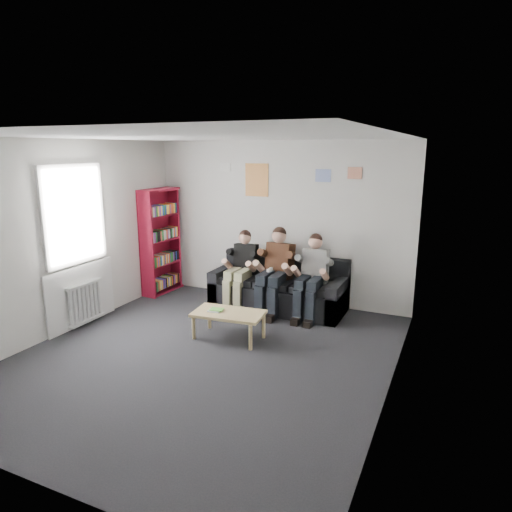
{
  "coord_description": "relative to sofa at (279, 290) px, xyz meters",
  "views": [
    {
      "loc": [
        2.79,
        -4.59,
        2.57
      ],
      "look_at": [
        0.12,
        1.3,
        1.04
      ],
      "focal_mm": 32.0,
      "sensor_mm": 36.0,
      "label": 1
    }
  ],
  "objects": [
    {
      "name": "poster_large",
      "position": [
        -0.58,
        0.4,
        1.75
      ],
      "size": [
        0.42,
        0.01,
        0.55
      ],
      "primitive_type": "cube",
      "color": "gold",
      "rests_on": "room_shell"
    },
    {
      "name": "poster_blue",
      "position": [
        0.57,
        0.4,
        1.85
      ],
      "size": [
        0.25,
        0.01,
        0.2
      ],
      "primitive_type": "cube",
      "color": "#4070DB",
      "rests_on": "room_shell"
    },
    {
      "name": "person_left",
      "position": [
        -0.6,
        -0.2,
        0.33
      ],
      "size": [
        0.38,
        0.8,
        1.26
      ],
      "rotation": [
        0.0,
        0.0,
        0.14
      ],
      "color": "black",
      "rests_on": "sofa"
    },
    {
      "name": "person_right",
      "position": [
        0.6,
        -0.2,
        0.35
      ],
      "size": [
        0.39,
        0.84,
        1.3
      ],
      "rotation": [
        0.0,
        0.0,
        0.02
      ],
      "color": "white",
      "rests_on": "sofa"
    },
    {
      "name": "coffee_table",
      "position": [
        -0.17,
        -1.46,
        0.04
      ],
      "size": [
        0.96,
        0.53,
        0.38
      ],
      "rotation": [
        0.0,
        0.0,
        0.1
      ],
      "color": "tan",
      "rests_on": "ground"
    },
    {
      "name": "poster_pink",
      "position": [
        1.07,
        0.4,
        1.9
      ],
      "size": [
        0.22,
        0.01,
        0.18
      ],
      "primitive_type": "cube",
      "color": "#CD4088",
      "rests_on": "room_shell"
    },
    {
      "name": "game_cases",
      "position": [
        -0.35,
        -1.5,
        0.1
      ],
      "size": [
        0.19,
        0.16,
        0.03
      ],
      "rotation": [
        0.0,
        0.0,
        0.09
      ],
      "color": "silver",
      "rests_on": "coffee_table"
    },
    {
      "name": "bookshelf",
      "position": [
        -2.27,
        -0.06,
        0.64
      ],
      "size": [
        0.28,
        0.85,
        1.88
      ],
      "rotation": [
        0.0,
        0.0,
        -0.08
      ],
      "color": "maroon",
      "rests_on": "ground"
    },
    {
      "name": "poster_sign",
      "position": [
        -1.18,
        0.4,
        1.95
      ],
      "size": [
        0.2,
        0.01,
        0.14
      ],
      "primitive_type": "cube",
      "color": "white",
      "rests_on": "room_shell"
    },
    {
      "name": "room_shell",
      "position": [
        -0.18,
        -2.09,
        1.05
      ],
      "size": [
        5.0,
        5.0,
        5.0
      ],
      "color": "black",
      "rests_on": "ground"
    },
    {
      "name": "window",
      "position": [
        -2.41,
        -1.89,
        0.73
      ],
      "size": [
        0.05,
        1.3,
        2.36
      ],
      "color": "white",
      "rests_on": "room_shell"
    },
    {
      "name": "radiator",
      "position": [
        -2.33,
        -1.89,
        0.05
      ],
      "size": [
        0.1,
        0.64,
        0.6
      ],
      "color": "white",
      "rests_on": "ground"
    },
    {
      "name": "person_middle",
      "position": [
        0.0,
        -0.2,
        0.37
      ],
      "size": [
        0.42,
        0.9,
        1.36
      ],
      "rotation": [
        0.0,
        0.0,
        -0.14
      ],
      "color": "#522F1B",
      "rests_on": "sofa"
    },
    {
      "name": "sofa",
      "position": [
        0.0,
        0.0,
        0.0
      ],
      "size": [
        2.17,
        0.89,
        0.84
      ],
      "color": "black",
      "rests_on": "ground"
    }
  ]
}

